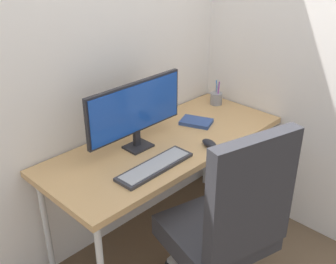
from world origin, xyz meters
The scene contains 10 objects.
ground_plane centered at (0.00, 0.00, 0.00)m, with size 8.00×8.00×0.00m, color brown.
wall_back centered at (0.00, 0.34, 1.40)m, with size 2.82×0.04×2.80m, color white.
wall_side_right centered at (0.78, -0.19, 1.40)m, with size 0.04×1.93×2.80m, color white.
desk centered at (0.00, 0.00, 0.68)m, with size 1.50×0.62×0.73m.
office_chair centered at (-0.17, -0.58, 0.56)m, with size 0.65×0.65×1.10m.
monitor centered at (-0.16, 0.07, 0.96)m, with size 0.64×0.12×0.38m.
keyboard centered at (-0.25, -0.16, 0.74)m, with size 0.46×0.14×0.02m.
mouse centered at (0.13, -0.22, 0.75)m, with size 0.06×0.10×0.04m, color black.
pen_holder centered at (0.64, 0.14, 0.78)m, with size 0.08×0.08×0.17m.
notebook centered at (0.30, 0.03, 0.74)m, with size 0.13×0.19×0.02m, color #334C8C.
Camera 1 is at (-1.49, -1.47, 1.86)m, focal length 43.83 mm.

